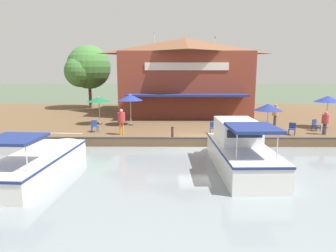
{
  "coord_description": "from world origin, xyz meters",
  "views": [
    {
      "loc": [
        19.25,
        -1.82,
        4.95
      ],
      "look_at": [
        -1.0,
        -1.99,
        1.3
      ],
      "focal_mm": 32.0,
      "sensor_mm": 36.0,
      "label": 1
    }
  ],
  "objects_px": {
    "patio_umbrella_by_entrance": "(328,99)",
    "patio_umbrella_mid_patio_left": "(268,107)",
    "patio_umbrella_back_row": "(130,97)",
    "person_near_entrance": "(325,120)",
    "tree_upstream_bank": "(87,68)",
    "patio_umbrella_mid_patio_right": "(99,100)",
    "person_at_quay_edge": "(121,118)",
    "cafe_chair_under_first_umbrella": "(94,125)",
    "cafe_chair_back_row_seat": "(234,127)",
    "cafe_chair_beside_entrance": "(292,128)",
    "motorboat_outer_channel": "(238,149)",
    "person_mid_patio": "(275,112)",
    "cafe_chair_far_corner_seat": "(316,124)",
    "motorboat_second_along": "(44,160)",
    "mooring_post": "(172,132)",
    "waterfront_restaurant": "(184,75)",
    "cafe_chair_mid_patio": "(213,127)",
    "tree_behind_restaurant": "(200,72)"
  },
  "relations": [
    {
      "from": "patio_umbrella_by_entrance",
      "to": "patio_umbrella_mid_patio_left",
      "type": "distance_m",
      "value": 6.02
    },
    {
      "from": "patio_umbrella_back_row",
      "to": "patio_umbrella_by_entrance",
      "type": "bearing_deg",
      "value": 85.77
    },
    {
      "from": "person_near_entrance",
      "to": "tree_upstream_bank",
      "type": "height_order",
      "value": "tree_upstream_bank"
    },
    {
      "from": "patio_umbrella_mid_patio_right",
      "to": "patio_umbrella_back_row",
      "type": "height_order",
      "value": "patio_umbrella_back_row"
    },
    {
      "from": "patio_umbrella_mid_patio_right",
      "to": "person_at_quay_edge",
      "type": "relative_size",
      "value": 1.28
    },
    {
      "from": "cafe_chair_under_first_umbrella",
      "to": "cafe_chair_back_row_seat",
      "type": "height_order",
      "value": "same"
    },
    {
      "from": "cafe_chair_beside_entrance",
      "to": "motorboat_outer_channel",
      "type": "xyz_separation_m",
      "value": [
        5.45,
        -5.01,
        -0.09
      ]
    },
    {
      "from": "patio_umbrella_mid_patio_right",
      "to": "person_mid_patio",
      "type": "height_order",
      "value": "patio_umbrella_mid_patio_right"
    },
    {
      "from": "cafe_chair_far_corner_seat",
      "to": "motorboat_second_along",
      "type": "relative_size",
      "value": 0.11
    },
    {
      "from": "cafe_chair_far_corner_seat",
      "to": "person_mid_patio",
      "type": "relative_size",
      "value": 0.48
    },
    {
      "from": "patio_umbrella_mid_patio_left",
      "to": "motorboat_second_along",
      "type": "distance_m",
      "value": 14.81
    },
    {
      "from": "patio_umbrella_back_row",
      "to": "cafe_chair_beside_entrance",
      "type": "height_order",
      "value": "patio_umbrella_back_row"
    },
    {
      "from": "patio_umbrella_mid_patio_right",
      "to": "motorboat_outer_channel",
      "type": "height_order",
      "value": "patio_umbrella_mid_patio_right"
    },
    {
      "from": "motorboat_outer_channel",
      "to": "motorboat_second_along",
      "type": "distance_m",
      "value": 9.92
    },
    {
      "from": "mooring_post",
      "to": "motorboat_outer_channel",
      "type": "bearing_deg",
      "value": 38.19
    },
    {
      "from": "tree_upstream_bank",
      "to": "patio_umbrella_back_row",
      "type": "bearing_deg",
      "value": 29.94
    },
    {
      "from": "cafe_chair_under_first_umbrella",
      "to": "tree_upstream_bank",
      "type": "height_order",
      "value": "tree_upstream_bank"
    },
    {
      "from": "cafe_chair_beside_entrance",
      "to": "tree_upstream_bank",
      "type": "bearing_deg",
      "value": -129.76
    },
    {
      "from": "waterfront_restaurant",
      "to": "cafe_chair_back_row_seat",
      "type": "relative_size",
      "value": 15.85
    },
    {
      "from": "person_mid_patio",
      "to": "patio_umbrella_mid_patio_right",
      "type": "bearing_deg",
      "value": -92.06
    },
    {
      "from": "patio_umbrella_mid_patio_left",
      "to": "motorboat_outer_channel",
      "type": "bearing_deg",
      "value": -30.59
    },
    {
      "from": "motorboat_second_along",
      "to": "cafe_chair_far_corner_seat",
      "type": "bearing_deg",
      "value": 114.68
    },
    {
      "from": "person_at_quay_edge",
      "to": "cafe_chair_mid_patio",
      "type": "bearing_deg",
      "value": 94.12
    },
    {
      "from": "cafe_chair_back_row_seat",
      "to": "cafe_chair_under_first_umbrella",
      "type": "bearing_deg",
      "value": -93.77
    },
    {
      "from": "motorboat_second_along",
      "to": "tree_behind_restaurant",
      "type": "distance_m",
      "value": 25.61
    },
    {
      "from": "tree_behind_restaurant",
      "to": "patio_umbrella_back_row",
      "type": "bearing_deg",
      "value": -28.25
    },
    {
      "from": "cafe_chair_beside_entrance",
      "to": "motorboat_second_along",
      "type": "bearing_deg",
      "value": -66.76
    },
    {
      "from": "person_near_entrance",
      "to": "person_mid_patio",
      "type": "bearing_deg",
      "value": -146.98
    },
    {
      "from": "cafe_chair_beside_entrance",
      "to": "person_near_entrance",
      "type": "bearing_deg",
      "value": 93.16
    },
    {
      "from": "person_near_entrance",
      "to": "mooring_post",
      "type": "bearing_deg",
      "value": -83.41
    },
    {
      "from": "cafe_chair_far_corner_seat",
      "to": "tree_upstream_bank",
      "type": "relative_size",
      "value": 0.11
    },
    {
      "from": "tree_behind_restaurant",
      "to": "waterfront_restaurant",
      "type": "bearing_deg",
      "value": -24.89
    },
    {
      "from": "motorboat_outer_channel",
      "to": "cafe_chair_under_first_umbrella",
      "type": "bearing_deg",
      "value": -124.97
    },
    {
      "from": "patio_umbrella_mid_patio_right",
      "to": "cafe_chair_back_row_seat",
      "type": "relative_size",
      "value": 2.76
    },
    {
      "from": "cafe_chair_far_corner_seat",
      "to": "cafe_chair_under_first_umbrella",
      "type": "bearing_deg",
      "value": -87.98
    },
    {
      "from": "patio_umbrella_mid_patio_right",
      "to": "patio_umbrella_mid_patio_left",
      "type": "height_order",
      "value": "patio_umbrella_mid_patio_right"
    },
    {
      "from": "cafe_chair_mid_patio",
      "to": "person_near_entrance",
      "type": "relative_size",
      "value": 0.52
    },
    {
      "from": "person_near_entrance",
      "to": "tree_behind_restaurant",
      "type": "height_order",
      "value": "tree_behind_restaurant"
    },
    {
      "from": "patio_umbrella_by_entrance",
      "to": "cafe_chair_far_corner_seat",
      "type": "relative_size",
      "value": 3.04
    },
    {
      "from": "patio_umbrella_mid_patio_right",
      "to": "patio_umbrella_mid_patio_left",
      "type": "bearing_deg",
      "value": 72.44
    },
    {
      "from": "patio_umbrella_mid_patio_left",
      "to": "motorboat_outer_channel",
      "type": "relative_size",
      "value": 0.28
    },
    {
      "from": "patio_umbrella_by_entrance",
      "to": "patio_umbrella_mid_patio_right",
      "type": "distance_m",
      "value": 18.33
    },
    {
      "from": "person_mid_patio",
      "to": "cafe_chair_beside_entrance",
      "type": "bearing_deg",
      "value": -0.7
    },
    {
      "from": "cafe_chair_under_first_umbrella",
      "to": "motorboat_second_along",
      "type": "distance_m",
      "value": 7.4
    },
    {
      "from": "cafe_chair_far_corner_seat",
      "to": "mooring_post",
      "type": "distance_m",
      "value": 11.12
    },
    {
      "from": "patio_umbrella_mid_patio_right",
      "to": "cafe_chair_far_corner_seat",
      "type": "relative_size",
      "value": 2.76
    },
    {
      "from": "person_at_quay_edge",
      "to": "cafe_chair_under_first_umbrella",
      "type": "bearing_deg",
      "value": -115.38
    },
    {
      "from": "patio_umbrella_back_row",
      "to": "person_near_entrance",
      "type": "distance_m",
      "value": 14.72
    },
    {
      "from": "cafe_chair_under_first_umbrella",
      "to": "motorboat_second_along",
      "type": "height_order",
      "value": "motorboat_second_along"
    },
    {
      "from": "patio_umbrella_mid_patio_left",
      "to": "person_mid_patio",
      "type": "relative_size",
      "value": 1.25
    }
  ]
}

